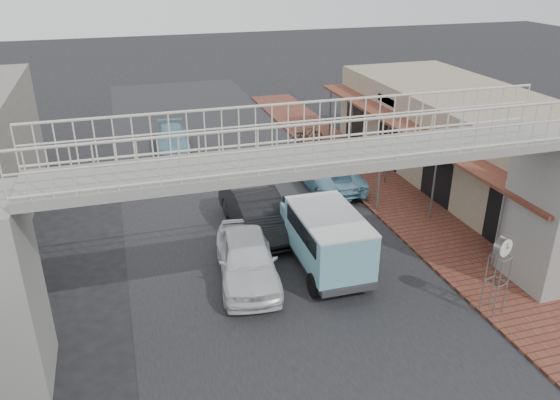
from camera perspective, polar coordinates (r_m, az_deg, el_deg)
ground at (r=19.48m, az=-0.77°, el=-6.03°), size 120.00×120.00×0.00m
road_strip at (r=19.48m, az=-0.77°, el=-6.01°), size 10.00×60.00×0.01m
sidewalk at (r=24.23m, az=12.11°, el=-0.09°), size 3.00×40.00×0.10m
shophouse_row at (r=26.67m, az=19.98°, el=5.77°), size 7.20×18.00×4.00m
footbridge at (r=14.62m, az=3.56°, el=-2.86°), size 16.40×2.40×6.34m
white_hatchback at (r=17.92m, az=-3.49°, el=-6.08°), size 2.43×4.82×1.57m
dark_sedan at (r=21.00m, az=-2.48°, el=-1.15°), size 2.09×5.07×1.63m
angkot_curb at (r=25.05m, az=5.00°, el=2.74°), size 2.22×4.79×1.33m
angkot_far at (r=30.58m, az=-11.21°, el=6.31°), size 2.01×4.37×1.24m
angkot_van at (r=18.23m, az=4.83°, el=-3.46°), size 2.09×4.44×2.16m
motorcycle_near at (r=29.69m, az=7.78°, el=5.79°), size 1.67×1.00×0.83m
motorcycle_far at (r=30.89m, az=2.97°, el=6.89°), size 1.70×0.64×1.00m
street_clock at (r=16.73m, az=22.19°, el=-4.90°), size 0.65×0.60×2.51m
arrow_sign at (r=22.48m, az=12.23°, el=4.69°), size 1.75×1.12×2.97m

